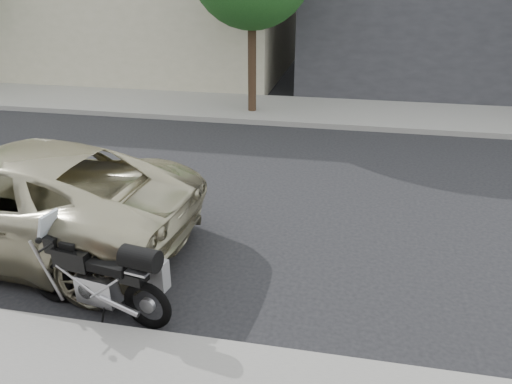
# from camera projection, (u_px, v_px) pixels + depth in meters

# --- Properties ---
(ground) EXTENTS (120.00, 120.00, 0.00)m
(ground) POSITION_uv_depth(u_px,v_px,m) (292.00, 205.00, 9.35)
(ground) COLOR black
(ground) RESTS_ON ground
(far_sidewalk) EXTENTS (44.00, 3.00, 0.15)m
(far_sidewalk) POSITION_uv_depth(u_px,v_px,m) (320.00, 112.00, 15.13)
(far_sidewalk) COLOR gray
(far_sidewalk) RESTS_ON ground
(motorcycle) EXTENTS (2.12, 0.74, 1.35)m
(motorcycle) POSITION_uv_depth(u_px,v_px,m) (105.00, 276.00, 6.17)
(motorcycle) COLOR black
(motorcycle) RESTS_ON ground
(minivan) EXTENTS (5.97, 3.05, 1.62)m
(minivan) POSITION_uv_depth(u_px,v_px,m) (12.00, 197.00, 7.77)
(minivan) COLOR #BDB693
(minivan) RESTS_ON ground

